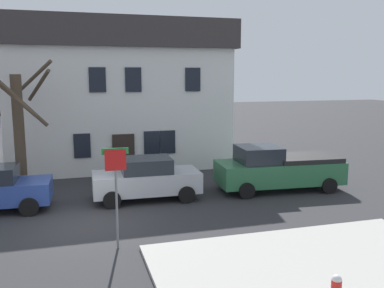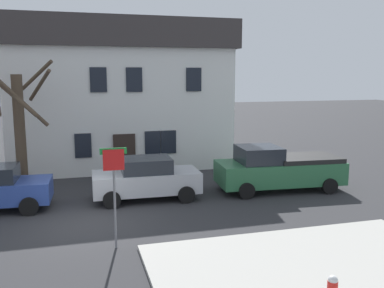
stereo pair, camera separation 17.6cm
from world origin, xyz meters
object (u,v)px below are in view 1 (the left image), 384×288
tree_bare_mid (19,125)px  street_sign_pole (116,179)px  pickup_truck_green (278,168)px  building_main (118,93)px  car_silver_sedan (146,179)px

tree_bare_mid → street_sign_pole: 7.84m
tree_bare_mid → pickup_truck_green: size_ratio=1.01×
pickup_truck_green → building_main: bearing=126.9°
car_silver_sedan → street_sign_pole: 5.11m
street_sign_pole → pickup_truck_green: bearing=31.0°
car_silver_sedan → pickup_truck_green: size_ratio=0.77×
car_silver_sedan → building_main: bearing=91.5°
building_main → street_sign_pole: building_main is taller
building_main → street_sign_pole: size_ratio=4.04×
building_main → pickup_truck_green: (6.04, -8.04, -3.06)m
tree_bare_mid → car_silver_sedan: size_ratio=1.31×
street_sign_pole → car_silver_sedan: bearing=70.2°
building_main → tree_bare_mid: bearing=-130.8°
tree_bare_mid → pickup_truck_green: (10.77, -2.56, -2.00)m
tree_bare_mid → car_silver_sedan: 5.88m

